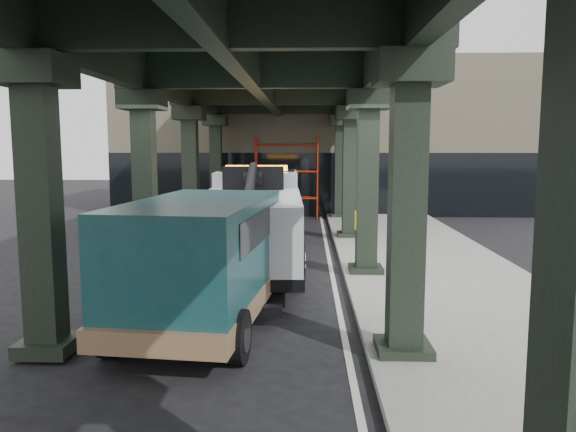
# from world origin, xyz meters

# --- Properties ---
(ground) EXTENTS (90.00, 90.00, 0.00)m
(ground) POSITION_xyz_m (0.00, 0.00, 0.00)
(ground) COLOR black
(ground) RESTS_ON ground
(sidewalk) EXTENTS (5.00, 40.00, 0.15)m
(sidewalk) POSITION_xyz_m (4.50, 2.00, 0.07)
(sidewalk) COLOR gray
(sidewalk) RESTS_ON ground
(lane_stripe) EXTENTS (0.12, 38.00, 0.01)m
(lane_stripe) POSITION_xyz_m (1.70, 2.00, 0.01)
(lane_stripe) COLOR silver
(lane_stripe) RESTS_ON ground
(viaduct) EXTENTS (7.40, 32.00, 6.40)m
(viaduct) POSITION_xyz_m (-0.40, 2.00, 5.46)
(viaduct) COLOR black
(viaduct) RESTS_ON ground
(building) EXTENTS (22.00, 10.00, 8.00)m
(building) POSITION_xyz_m (2.00, 20.00, 4.00)
(building) COLOR #C6B793
(building) RESTS_ON ground
(scaffolding) EXTENTS (3.08, 0.88, 4.00)m
(scaffolding) POSITION_xyz_m (0.00, 14.64, 2.11)
(scaffolding) COLOR #AD230D
(scaffolding) RESTS_ON ground
(tow_truck) EXTENTS (3.08, 9.48, 3.08)m
(tow_truck) POSITION_xyz_m (-0.57, 3.08, 1.50)
(tow_truck) COLOR black
(tow_truck) RESTS_ON ground
(towed_van) EXTENTS (3.05, 6.45, 2.53)m
(towed_van) POSITION_xyz_m (-1.01, -2.16, 1.36)
(towed_van) COLOR #123D42
(towed_van) RESTS_ON ground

